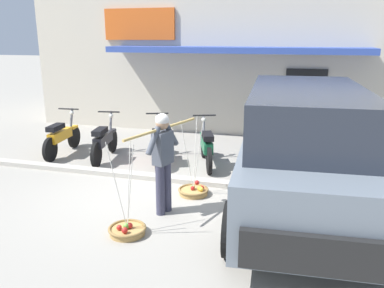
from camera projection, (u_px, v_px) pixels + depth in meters
The scene contains 11 objects.
ground_plane at pixel (149, 193), 7.46m from camera, with size 90.00×90.00×0.00m, color gray.
sidewalk_curb at pixel (162, 178), 8.10m from camera, with size 20.00×0.24×0.10m, color #AEA89C.
fruit_vendor at pixel (163, 157), 6.39m from camera, with size 0.59×1.75×1.70m.
fruit_basket_left_side at pixel (127, 229), 5.89m from camera, with size 0.57×0.57×1.45m.
fruit_basket_right_side at pixel (194, 190), 7.36m from camera, with size 0.57×0.57×1.45m.
motorcycle_nearest_shop at pixel (62, 137), 9.74m from camera, with size 0.54×1.82×1.09m.
motorcycle_second_in_row at pixel (104, 141), 9.36m from camera, with size 0.55×1.81×1.09m.
motorcycle_third_in_row at pixel (157, 143), 9.16m from camera, with size 0.74×1.75×1.09m.
motorcycle_end_of_row at pixel (206, 146), 8.93m from camera, with size 0.75×1.74×1.09m.
parked_truck at pixel (304, 149), 6.27m from camera, with size 2.40×4.92×2.10m.
storefront_building at pixel (248, 59), 13.52m from camera, with size 13.00×6.00×4.20m.
Camera 1 is at (2.66, -6.47, 2.88)m, focal length 36.82 mm.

